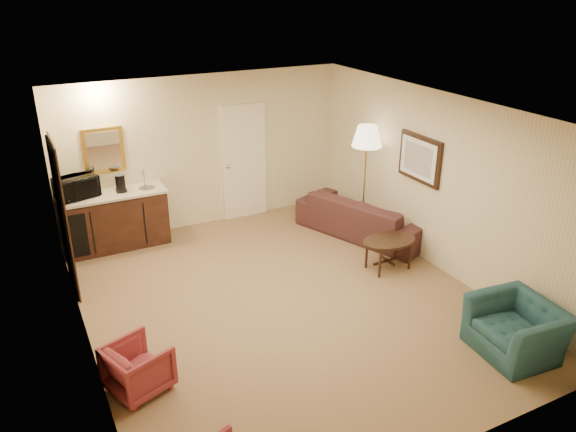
{
  "coord_description": "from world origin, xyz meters",
  "views": [
    {
      "loc": [
        -2.91,
        -5.84,
        4.06
      ],
      "look_at": [
        0.31,
        0.5,
        1.0
      ],
      "focal_mm": 35.0,
      "sensor_mm": 36.0,
      "label": 1
    }
  ],
  "objects_px": {
    "coffee_table": "(388,254)",
    "floor_lamp": "(365,180)",
    "rose_chair_near": "(138,366)",
    "waste_bin": "(159,232)",
    "sofa": "(364,210)",
    "coffee_maker": "(120,183)",
    "wetbar_cabinet": "(116,220)",
    "microwave": "(76,185)",
    "teal_armchair": "(518,321)"
  },
  "relations": [
    {
      "from": "teal_armchair",
      "to": "floor_lamp",
      "type": "height_order",
      "value": "floor_lamp"
    },
    {
      "from": "sofa",
      "to": "teal_armchair",
      "type": "xyz_separation_m",
      "value": [
        -0.25,
        -3.5,
        -0.03
      ]
    },
    {
      "from": "rose_chair_near",
      "to": "coffee_table",
      "type": "height_order",
      "value": "rose_chair_near"
    },
    {
      "from": "rose_chair_near",
      "to": "coffee_maker",
      "type": "distance_m",
      "value": 3.72
    },
    {
      "from": "teal_armchair",
      "to": "floor_lamp",
      "type": "relative_size",
      "value": 0.51
    },
    {
      "from": "rose_chair_near",
      "to": "coffee_table",
      "type": "bearing_deg",
      "value": -96.24
    },
    {
      "from": "sofa",
      "to": "wetbar_cabinet",
      "type": "bearing_deg",
      "value": 48.26
    },
    {
      "from": "sofa",
      "to": "coffee_table",
      "type": "xyz_separation_m",
      "value": [
        -0.35,
        -1.18,
        -0.2
      ]
    },
    {
      "from": "microwave",
      "to": "waste_bin",
      "type": "bearing_deg",
      "value": -25.15
    },
    {
      "from": "coffee_maker",
      "to": "rose_chair_near",
      "type": "bearing_deg",
      "value": -84.87
    },
    {
      "from": "rose_chair_near",
      "to": "sofa",
      "type": "bearing_deg",
      "value": -83.55
    },
    {
      "from": "teal_armchair",
      "to": "coffee_maker",
      "type": "xyz_separation_m",
      "value": [
        -3.4,
        4.92,
        0.64
      ]
    },
    {
      "from": "wetbar_cabinet",
      "to": "microwave",
      "type": "height_order",
      "value": "microwave"
    },
    {
      "from": "rose_chair_near",
      "to": "waste_bin",
      "type": "relative_size",
      "value": 2.06
    },
    {
      "from": "sofa",
      "to": "coffee_table",
      "type": "distance_m",
      "value": 1.25
    },
    {
      "from": "floor_lamp",
      "to": "coffee_maker",
      "type": "xyz_separation_m",
      "value": [
        -3.7,
        1.32,
        0.13
      ]
    },
    {
      "from": "teal_armchair",
      "to": "coffee_table",
      "type": "distance_m",
      "value": 2.33
    },
    {
      "from": "teal_armchair",
      "to": "rose_chair_near",
      "type": "height_order",
      "value": "teal_armchair"
    },
    {
      "from": "waste_bin",
      "to": "microwave",
      "type": "distance_m",
      "value": 1.52
    },
    {
      "from": "sofa",
      "to": "floor_lamp",
      "type": "distance_m",
      "value": 0.5
    },
    {
      "from": "sofa",
      "to": "floor_lamp",
      "type": "relative_size",
      "value": 1.22
    },
    {
      "from": "teal_armchair",
      "to": "coffee_table",
      "type": "bearing_deg",
      "value": -172.85
    },
    {
      "from": "wetbar_cabinet",
      "to": "sofa",
      "type": "height_order",
      "value": "wetbar_cabinet"
    },
    {
      "from": "wetbar_cabinet",
      "to": "microwave",
      "type": "bearing_deg",
      "value": 172.36
    },
    {
      "from": "coffee_table",
      "to": "floor_lamp",
      "type": "relative_size",
      "value": 0.45
    },
    {
      "from": "sofa",
      "to": "coffee_table",
      "type": "bearing_deg",
      "value": 142.21
    },
    {
      "from": "sofa",
      "to": "rose_chair_near",
      "type": "distance_m",
      "value": 4.82
    },
    {
      "from": "coffee_table",
      "to": "floor_lamp",
      "type": "bearing_deg",
      "value": 72.63
    },
    {
      "from": "coffee_table",
      "to": "floor_lamp",
      "type": "xyz_separation_m",
      "value": [
        0.4,
        1.28,
        0.69
      ]
    },
    {
      "from": "wetbar_cabinet",
      "to": "floor_lamp",
      "type": "bearing_deg",
      "value": -18.92
    },
    {
      "from": "sofa",
      "to": "floor_lamp",
      "type": "bearing_deg",
      "value": -47.81
    },
    {
      "from": "teal_armchair",
      "to": "microwave",
      "type": "xyz_separation_m",
      "value": [
        -4.05,
        4.99,
        0.7
      ]
    },
    {
      "from": "wetbar_cabinet",
      "to": "coffee_table",
      "type": "height_order",
      "value": "wetbar_cabinet"
    },
    {
      "from": "teal_armchair",
      "to": "microwave",
      "type": "bearing_deg",
      "value": -136.23
    },
    {
      "from": "wetbar_cabinet",
      "to": "teal_armchair",
      "type": "relative_size",
      "value": 1.71
    },
    {
      "from": "coffee_table",
      "to": "coffee_maker",
      "type": "height_order",
      "value": "coffee_maker"
    },
    {
      "from": "teal_armchair",
      "to": "waste_bin",
      "type": "relative_size",
      "value": 3.28
    },
    {
      "from": "waste_bin",
      "to": "coffee_table",
      "type": "bearing_deg",
      "value": -42.11
    },
    {
      "from": "wetbar_cabinet",
      "to": "coffee_maker",
      "type": "bearing_deg",
      "value": -0.21
    },
    {
      "from": "floor_lamp",
      "to": "coffee_maker",
      "type": "bearing_deg",
      "value": 160.39
    },
    {
      "from": "sofa",
      "to": "waste_bin",
      "type": "relative_size",
      "value": 7.78
    },
    {
      "from": "wetbar_cabinet",
      "to": "rose_chair_near",
      "type": "distance_m",
      "value": 3.63
    },
    {
      "from": "coffee_maker",
      "to": "sofa",
      "type": "bearing_deg",
      "value": -5.89
    },
    {
      "from": "rose_chair_near",
      "to": "microwave",
      "type": "relative_size",
      "value": 1.01
    },
    {
      "from": "floor_lamp",
      "to": "teal_armchair",
      "type": "bearing_deg",
      "value": -94.76
    },
    {
      "from": "rose_chair_near",
      "to": "waste_bin",
      "type": "xyz_separation_m",
      "value": [
        1.15,
        3.52,
        -0.15
      ]
    },
    {
      "from": "rose_chair_near",
      "to": "floor_lamp",
      "type": "height_order",
      "value": "floor_lamp"
    },
    {
      "from": "floor_lamp",
      "to": "coffee_table",
      "type": "bearing_deg",
      "value": -107.37
    },
    {
      "from": "microwave",
      "to": "coffee_maker",
      "type": "xyz_separation_m",
      "value": [
        0.65,
        -0.07,
        -0.06
      ]
    },
    {
      "from": "coffee_table",
      "to": "floor_lamp",
      "type": "height_order",
      "value": "floor_lamp"
    }
  ]
}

